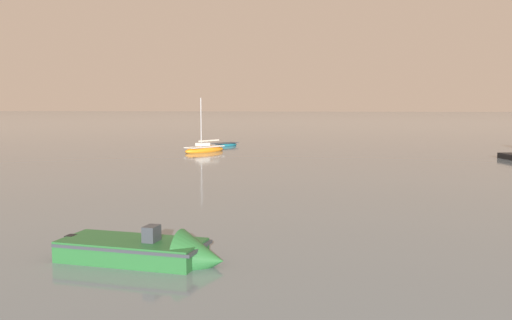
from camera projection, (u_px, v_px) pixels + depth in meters
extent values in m
ellipsoid|color=#197084|center=(225.00, 145.00, 73.54)|extent=(3.50, 4.13, 0.64)
cube|color=#33383F|center=(225.00, 143.00, 73.51)|extent=(3.29, 3.85, 0.09)
cube|color=#33383F|center=(225.00, 144.00, 73.52)|extent=(1.17, 0.94, 0.06)
cube|color=black|center=(505.00, 155.00, 57.74)|extent=(0.33, 0.28, 0.52)
ellipsoid|color=orange|center=(205.00, 150.00, 64.77)|extent=(4.77, 5.94, 1.02)
cube|color=silver|center=(205.00, 147.00, 64.73)|extent=(4.13, 5.10, 0.10)
cube|color=silver|center=(203.00, 144.00, 64.48)|extent=(1.62, 1.74, 0.37)
cylinder|color=#B7BABF|center=(201.00, 122.00, 64.04)|extent=(0.10, 0.10, 5.59)
cylinder|color=beige|center=(209.00, 141.00, 65.22)|extent=(1.95, 2.82, 0.20)
cube|color=#23602D|center=(132.00, 254.00, 19.83)|extent=(5.38, 2.86, 1.01)
cone|color=#23602D|center=(202.00, 259.00, 19.10)|extent=(1.88, 2.23, 2.02)
cube|color=#33383F|center=(133.00, 243.00, 19.78)|extent=(5.50, 2.91, 0.11)
cube|color=#33383F|center=(151.00, 234.00, 19.54)|extent=(0.54, 0.73, 0.56)
cube|color=black|center=(71.00, 245.00, 20.50)|extent=(0.37, 0.44, 0.72)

